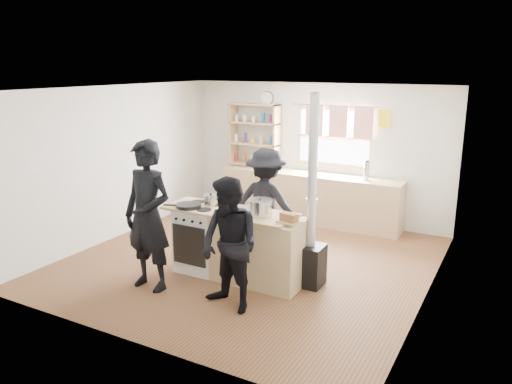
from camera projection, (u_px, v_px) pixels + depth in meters
ground at (249, 262)px, 7.36m from camera, size 5.00×5.00×0.01m
back_counter at (308, 198)px, 9.13m from camera, size 3.40×0.55×0.90m
shelving_unit at (254, 135)px, 9.52m from camera, size 1.00×0.28×1.20m
thermos at (367, 171)px, 8.49m from camera, size 0.10×0.10×0.32m
cooking_island at (239, 245)px, 6.70m from camera, size 1.97×0.64×0.93m
skillet_greens at (189, 205)px, 6.78m from camera, size 0.44×0.44×0.05m
roast_tray at (239, 211)px, 6.50m from camera, size 0.38×0.32×0.07m
stockpot_stove at (211, 200)px, 6.89m from camera, size 0.21×0.21×0.17m
stockpot_counter at (260, 208)px, 6.40m from camera, size 0.32×0.32×0.23m
bread_board at (289, 219)px, 6.12m from camera, size 0.32×0.25×0.12m
flue_heater at (311, 239)px, 6.42m from camera, size 0.35×0.35×2.50m
person_near_left at (148, 216)px, 6.28m from camera, size 0.73×0.49×1.93m
person_near_right at (230, 245)px, 5.74m from camera, size 0.90×0.78×1.59m
person_far at (266, 204)px, 7.35m from camera, size 1.08×0.64×1.65m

